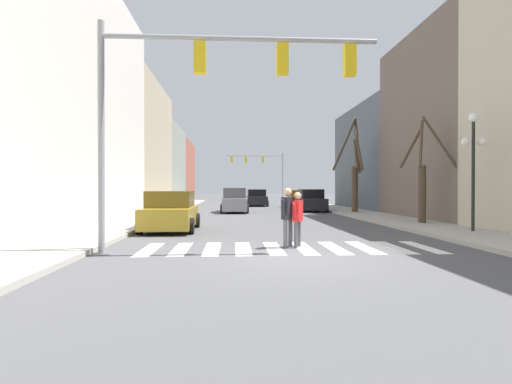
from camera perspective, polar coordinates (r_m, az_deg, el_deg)
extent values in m
plane|color=#4C4C4F|center=(10.15, 6.15, -9.48)|extent=(240.00, 240.00, 0.00)
cube|color=#ADA89E|center=(11.29, -31.26, -8.16)|extent=(2.90, 90.00, 0.15)
cube|color=beige|center=(26.43, -25.28, 11.06)|extent=(6.00, 13.11, 13.23)
cube|color=tan|center=(38.99, -17.83, 6.27)|extent=(6.00, 13.81, 11.36)
cube|color=gray|center=(51.97, -14.13, 3.85)|extent=(6.00, 12.99, 9.58)
cube|color=#934C3D|center=(65.14, -11.93, 3.00)|extent=(6.00, 13.79, 9.16)
cube|color=#66564C|center=(25.65, 27.40, 8.32)|extent=(6.00, 9.41, 10.54)
cube|color=#515B66|center=(35.07, 18.44, 4.53)|extent=(6.00, 11.87, 8.46)
cube|color=white|center=(12.01, -14.98, -7.92)|extent=(0.45, 2.60, 0.01)
cube|color=white|center=(11.86, -10.67, -8.02)|extent=(0.45, 2.60, 0.01)
cube|color=white|center=(11.78, -6.28, -8.07)|extent=(0.45, 2.60, 0.01)
cube|color=white|center=(11.77, -1.86, -8.08)|extent=(0.45, 2.60, 0.01)
cube|color=white|center=(11.83, 2.54, -8.04)|extent=(0.45, 2.60, 0.01)
cube|color=white|center=(11.96, 6.88, -7.95)|extent=(0.45, 2.60, 0.01)
cube|color=white|center=(12.15, 11.10, -7.82)|extent=(0.45, 2.60, 0.01)
cube|color=white|center=(12.40, 15.17, -7.66)|extent=(0.45, 2.60, 0.01)
cube|color=white|center=(12.71, 19.05, -7.47)|extent=(0.45, 2.60, 0.01)
cube|color=white|center=(13.08, 22.73, -7.25)|extent=(0.45, 2.60, 0.01)
cylinder|color=gray|center=(11.60, -21.24, 7.27)|extent=(0.18, 0.18, 6.27)
cylinder|color=gray|center=(11.71, -2.11, 21.04)|extent=(7.55, 0.14, 0.14)
cube|color=yellow|center=(11.56, -8.03, 18.42)|extent=(0.32, 0.28, 0.84)
cube|color=yellow|center=(11.61, 3.79, 18.35)|extent=(0.32, 0.28, 0.84)
cube|color=yellow|center=(11.98, 13.23, 17.77)|extent=(0.32, 0.28, 0.84)
cylinder|color=gray|center=(54.50, 3.85, 2.15)|extent=(0.18, 0.18, 6.60)
cylinder|color=gray|center=(54.31, -0.22, 5.22)|extent=(7.74, 0.14, 0.14)
cube|color=yellow|center=(54.34, 1.01, 4.64)|extent=(0.32, 0.28, 0.84)
cube|color=yellow|center=(54.21, -1.45, 4.65)|extent=(0.32, 0.28, 0.84)
cube|color=yellow|center=(54.18, -3.50, 4.65)|extent=(0.32, 0.28, 0.84)
cylinder|color=black|center=(17.13, 28.60, 1.94)|extent=(0.12, 0.12, 4.11)
sphere|color=white|center=(17.34, 28.64, 9.34)|extent=(0.36, 0.36, 0.36)
sphere|color=white|center=(17.05, 27.71, 6.37)|extent=(0.31, 0.31, 0.31)
sphere|color=white|center=(17.39, 29.52, 6.25)|extent=(0.31, 0.31, 0.31)
cube|color=#A38423|center=(17.02, -12.09, -3.47)|extent=(1.91, 4.27, 0.81)
cube|color=#594813|center=(16.98, -12.09, -0.99)|extent=(1.76, 2.22, 0.66)
cylinder|color=black|center=(18.50, -14.46, -3.96)|extent=(0.22, 0.64, 0.64)
cylinder|color=black|center=(18.23, -8.41, -4.02)|extent=(0.22, 0.64, 0.64)
cylinder|color=black|center=(15.92, -16.29, -4.70)|extent=(0.22, 0.64, 0.64)
cylinder|color=black|center=(15.61, -9.27, -4.79)|extent=(0.22, 0.64, 0.64)
cube|color=gray|center=(29.43, -3.10, -1.70)|extent=(1.73, 4.82, 0.88)
cube|color=#464648|center=(29.41, -3.10, -0.14)|extent=(1.59, 2.51, 0.72)
cylinder|color=black|center=(27.97, -1.28, -2.43)|extent=(0.22, 0.64, 0.64)
cylinder|color=black|center=(27.96, -4.89, -2.43)|extent=(0.22, 0.64, 0.64)
cylinder|color=black|center=(30.95, -1.48, -2.14)|extent=(0.22, 0.64, 0.64)
cylinder|color=black|center=(30.95, -4.74, -2.15)|extent=(0.22, 0.64, 0.64)
cube|color=black|center=(39.81, 0.06, -1.17)|extent=(1.90, 4.64, 0.81)
cube|color=black|center=(39.80, 0.06, -0.10)|extent=(1.74, 2.41, 0.67)
cylinder|color=black|center=(41.21, -1.40, -1.48)|extent=(0.22, 0.64, 0.64)
cylinder|color=black|center=(41.32, 1.28, -1.47)|extent=(0.22, 0.64, 0.64)
cylinder|color=black|center=(38.34, -1.25, -1.63)|extent=(0.22, 0.64, 0.64)
cylinder|color=black|center=(38.46, 1.63, -1.62)|extent=(0.22, 0.64, 0.64)
cube|color=black|center=(30.72, 7.82, -1.66)|extent=(1.77, 4.13, 0.83)
cube|color=black|center=(30.70, 7.82, -0.24)|extent=(1.63, 2.15, 0.68)
cylinder|color=black|center=(31.84, 5.78, -2.07)|extent=(0.22, 0.64, 0.64)
cylinder|color=black|center=(32.17, 8.95, -2.05)|extent=(0.22, 0.64, 0.64)
cylinder|color=black|center=(29.31, 6.58, -2.30)|extent=(0.22, 0.64, 0.64)
cylinder|color=black|center=(29.68, 10.01, -2.27)|extent=(0.22, 0.64, 0.64)
cube|color=#A38423|center=(36.29, 6.05, -1.36)|extent=(1.81, 4.32, 0.79)
cube|color=#594813|center=(36.27, 6.06, -0.23)|extent=(1.66, 2.25, 0.64)
cylinder|color=black|center=(37.48, 4.33, -1.68)|extent=(0.22, 0.64, 0.64)
cylinder|color=black|center=(37.77, 7.10, -1.66)|extent=(0.22, 0.64, 0.64)
cylinder|color=black|center=(34.83, 4.92, -1.85)|extent=(0.22, 0.64, 0.64)
cylinder|color=black|center=(35.15, 7.90, -1.83)|extent=(0.22, 0.64, 0.64)
cylinder|color=#4C4C51|center=(11.84, 4.22, -6.00)|extent=(0.13, 0.13, 0.84)
cylinder|color=#4C4C51|center=(12.10, 4.92, -5.85)|extent=(0.13, 0.13, 0.84)
cube|color=black|center=(11.91, 4.58, -2.33)|extent=(0.43, 0.47, 0.66)
sphere|color=tan|center=(11.89, 4.58, 0.00)|extent=(0.24, 0.24, 0.24)
cylinder|color=black|center=(11.70, 4.02, -2.60)|extent=(0.25, 0.29, 0.64)
cylinder|color=black|center=(12.12, 5.12, -2.49)|extent=(0.25, 0.29, 0.64)
cylinder|color=#4C4C51|center=(12.17, 6.16, -5.96)|extent=(0.12, 0.12, 0.78)
cylinder|color=#4C4C51|center=(11.90, 5.73, -6.10)|extent=(0.12, 0.12, 0.78)
cube|color=red|center=(11.97, 5.95, -2.70)|extent=(0.37, 0.44, 0.62)
sphere|color=tan|center=(11.96, 5.95, -0.55)|extent=(0.22, 0.22, 0.22)
cylinder|color=red|center=(12.18, 6.29, -2.84)|extent=(0.20, 0.28, 0.60)
cylinder|color=red|center=(11.77, 5.61, -2.96)|extent=(0.20, 0.28, 0.60)
cylinder|color=#473828|center=(20.31, 22.64, -0.28)|extent=(0.35, 0.35, 2.69)
cylinder|color=#473828|center=(20.31, 21.31, 6.02)|extent=(1.06, 0.40, 2.01)
cylinder|color=#473828|center=(19.90, 22.52, 6.40)|extent=(0.66, 1.01, 2.33)
cylinder|color=#473828|center=(20.26, 24.72, 6.55)|extent=(1.23, 1.09, 2.55)
cylinder|color=#473828|center=(28.06, 13.93, 0.41)|extent=(0.41, 0.41, 3.13)
cylinder|color=#473828|center=(27.63, 14.09, 5.29)|extent=(0.37, 1.23, 2.12)
cylinder|color=#473828|center=(29.05, 14.30, 6.39)|extent=(1.00, 1.68, 3.77)
cylinder|color=#473828|center=(27.57, 14.45, 5.93)|extent=(0.28, 1.47, 2.91)
cylinder|color=#473828|center=(28.45, 12.44, 6.49)|extent=(1.41, 1.05, 3.46)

